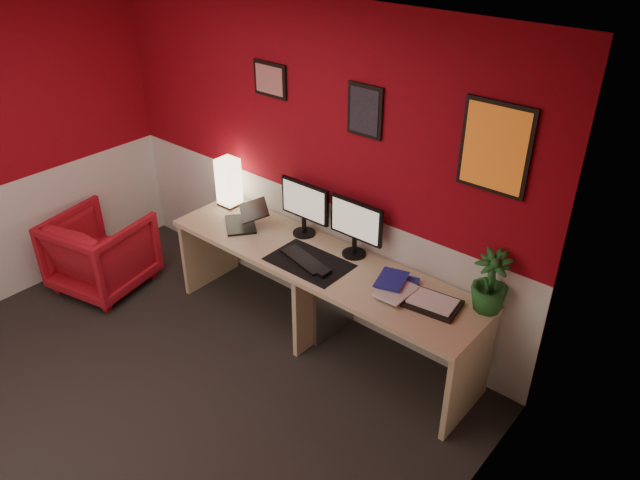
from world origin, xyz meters
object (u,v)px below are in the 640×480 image
Objects in this scene: shoji_lamp at (229,183)px; monitor_left at (304,201)px; laptop at (240,213)px; potted_plant at (491,282)px; monitor_right at (355,220)px; zen_tray at (432,304)px; desk at (320,300)px; pc_tower at (327,305)px; armchair at (101,252)px.

shoji_lamp is 0.69× the size of monitor_left.
shoji_lamp is at bearing -177.86° from monitor_left.
laptop is 0.77× the size of potted_plant.
monitor_right reaches higher than zen_tray.
potted_plant is at bearing 1.33° from shoji_lamp.
monitor_left reaches higher than desk.
shoji_lamp is 1.14× the size of zen_tray.
shoji_lamp is 2.09m from zen_tray.
zen_tray reaches higher than desk.
desk is 1.29m from shoji_lamp.
laptop is 1.01m from pc_tower.
pc_tower is at bearing -169.66° from armchair.
laptop is (-0.82, -0.02, 0.47)m from desk.
armchair is (-1.59, -0.87, -0.68)m from monitor_left.
monitor_right reaches higher than desk.
laptop is at bearing -154.50° from monitor_left.
zen_tray is at bearing -7.62° from monitor_left.
potted_plant reaches higher than pc_tower.
zen_tray is at bearing -145.97° from potted_plant.
monitor_right is at bearing 54.91° from desk.
monitor_left is 1.00× the size of monitor_right.
armchair is at bearing -164.15° from potted_plant.
shoji_lamp reaches higher than armchair.
armchair reaches higher than pc_tower.
laptop is 0.73× the size of pc_tower.
armchair is at bearing -157.22° from monitor_right.
potted_plant is at bearing 8.33° from pc_tower.
pc_tower is (-0.03, 0.12, -0.14)m from desk.
potted_plant reaches higher than desk.
laptop reaches higher than pc_tower.
shoji_lamp is at bearing -178.41° from monitor_right.
monitor_left reaches higher than laptop.
desk is at bearing -8.84° from shoji_lamp.
armchair is at bearing -154.31° from pc_tower.
monitor_left is 0.77× the size of armchair.
armchair is at bearing -151.40° from monitor_left.
monitor_right is (0.15, 0.22, 0.66)m from desk.
shoji_lamp is at bearing -145.04° from armchair.
monitor_left reaches higher than armchair.
laptop is 1.75m from zen_tray.
monitor_left is at bearing 172.38° from zen_tray.
monitor_right is at bearing 0.68° from monitor_left.
potted_plant is at bearing 1.01° from monitor_right.
laptop is at bearing -162.19° from armchair.
armchair is at bearing -132.95° from shoji_lamp.
zen_tray is 1.10m from pc_tower.
zen_tray is at bearing -178.34° from armchair.
shoji_lamp is 1.31m from monitor_right.
zen_tray is 0.47× the size of armchair.
desk is 6.08× the size of potted_plant.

